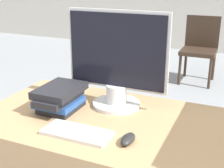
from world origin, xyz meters
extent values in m
cylinder|color=silver|center=(-0.12, 0.52, 0.74)|extent=(0.25, 0.25, 0.02)
cylinder|color=silver|center=(-0.12, 0.52, 0.79)|extent=(0.11, 0.11, 0.09)
cube|color=silver|center=(-0.12, 0.52, 1.03)|extent=(0.53, 0.01, 0.40)
cube|color=black|center=(-0.12, 0.52, 1.03)|extent=(0.50, 0.02, 0.37)
cube|color=silver|center=(-0.15, 0.16, 0.74)|extent=(0.30, 0.14, 0.02)
ellipsoid|color=#262626|center=(0.07, 0.18, 0.75)|extent=(0.05, 0.10, 0.04)
cube|color=#232328|center=(-0.36, 0.36, 0.74)|extent=(0.17, 0.21, 0.03)
cube|color=#285199|center=(-0.37, 0.35, 0.77)|extent=(0.20, 0.20, 0.03)
cube|color=#232328|center=(-0.36, 0.34, 0.80)|extent=(0.14, 0.27, 0.03)
cube|color=#232328|center=(-0.36, 0.36, 0.83)|extent=(0.19, 0.26, 0.04)
cylinder|color=#38281E|center=(-0.29, 3.03, 0.20)|extent=(0.04, 0.04, 0.40)
cylinder|color=#38281E|center=(0.09, 3.03, 0.20)|extent=(0.04, 0.04, 0.40)
cylinder|color=#38281E|center=(-0.29, 3.41, 0.20)|extent=(0.04, 0.04, 0.40)
cylinder|color=#38281E|center=(0.09, 3.41, 0.20)|extent=(0.04, 0.04, 0.40)
cube|color=#38281E|center=(-0.10, 3.22, 0.42)|extent=(0.44, 0.44, 0.05)
cube|color=#38281E|center=(-0.10, 3.42, 0.65)|extent=(0.44, 0.04, 0.42)
camera|label=1|loc=(0.47, -0.87, 1.39)|focal=50.00mm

